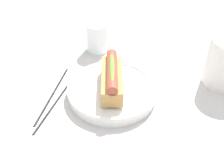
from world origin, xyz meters
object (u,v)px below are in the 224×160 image
at_px(water_glass, 97,38).
at_px(chopstick_far, 52,94).
at_px(hotdog_front, 112,77).
at_px(chopstick_near, 56,102).
at_px(serving_bowl, 112,90).

bearing_deg(water_glass, chopstick_far, -29.95).
relative_size(hotdog_front, chopstick_far, 0.69).
bearing_deg(chopstick_near, hotdog_front, 119.72).
height_order(water_glass, chopstick_far, water_glass).
bearing_deg(serving_bowl, chopstick_near, -81.85).
xyz_separation_m(serving_bowl, chopstick_far, (-0.01, -0.15, -0.01)).
xyz_separation_m(water_glass, chopstick_near, (0.24, -0.11, -0.04)).
bearing_deg(hotdog_front, chopstick_far, -93.77).
relative_size(hotdog_front, water_glass, 1.69).
distance_m(water_glass, chopstick_near, 0.26).
relative_size(serving_bowl, water_glass, 2.50).
xyz_separation_m(serving_bowl, chopstick_near, (0.02, -0.14, -0.01)).
height_order(serving_bowl, hotdog_front, hotdog_front).
xyz_separation_m(serving_bowl, water_glass, (-0.22, -0.03, 0.03)).
bearing_deg(chopstick_far, chopstick_near, 37.55).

